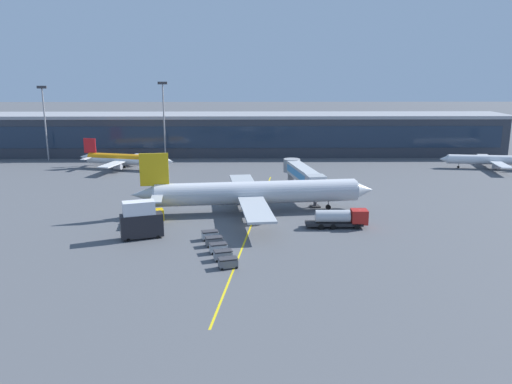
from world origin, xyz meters
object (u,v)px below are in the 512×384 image
fuel_tanker (341,218)px  baggage_cart_2 (218,248)px  baggage_cart_0 (228,263)px  catering_lift (141,220)px  baggage_cart_3 (214,241)px  main_airliner (255,192)px  crew_van (149,215)px  commuter_jet_near (491,160)px  commuter_jet_far (126,159)px  baggage_cart_4 (210,235)px  baggage_cart_1 (223,255)px

fuel_tanker → baggage_cart_2: bearing=-149.3°
baggage_cart_0 → catering_lift: bearing=138.3°
baggage_cart_2 → baggage_cart_3: size_ratio=1.00×
fuel_tanker → catering_lift: size_ratio=1.49×
main_airliner → baggage_cart_3: (-6.75, -19.47, -3.15)m
baggage_cart_0 → baggage_cart_3: size_ratio=1.00×
main_airliner → crew_van: 20.71m
fuel_tanker → crew_van: 34.49m
fuel_tanker → commuter_jet_near: bearing=46.4°
commuter_jet_far → baggage_cart_4: bearing=-65.3°
main_airliner → baggage_cart_0: size_ratio=15.99×
baggage_cart_4 → crew_van: bearing=140.5°
crew_van → commuter_jet_far: size_ratio=0.19×
baggage_cart_3 → baggage_cart_2: bearing=-74.4°
fuel_tanker → baggage_cart_0: bearing=-135.8°
catering_lift → crew_van: bearing=93.1°
baggage_cart_3 → baggage_cart_4: size_ratio=1.00×
commuter_jet_far → crew_van: bearing=-72.5°
main_airliner → baggage_cart_2: main_airliner is taller
commuter_jet_far → commuter_jet_near: size_ratio=1.01×
baggage_cart_1 → baggage_cart_2: same height
main_airliner → baggage_cart_3: main_airliner is taller
catering_lift → baggage_cart_1: bearing=-35.9°
crew_van → baggage_cart_1: 23.86m
baggage_cart_1 → catering_lift: bearing=144.1°
baggage_cart_0 → fuel_tanker: bearing=44.2°
crew_van → baggage_cart_0: (15.27, -22.09, -0.53)m
baggage_cart_2 → baggage_cart_0: bearing=-74.4°
fuel_tanker → main_airliner: bearing=145.4°
fuel_tanker → crew_van: bearing=174.0°
main_airliner → baggage_cart_2: size_ratio=15.99×
catering_lift → baggage_cart_3: 13.03m
commuter_jet_near → crew_van: bearing=-149.6°
baggage_cart_0 → baggage_cart_1: size_ratio=1.00×
crew_van → baggage_cart_1: bearing=-52.8°
main_airliner → catering_lift: main_airliner is taller
baggage_cart_3 → commuter_jet_far: bearing=114.3°
crew_van → commuter_jet_far: bearing=107.5°
commuter_jet_far → baggage_cart_2: bearing=-66.1°
catering_lift → baggage_cart_3: size_ratio=2.44×
crew_van → commuter_jet_far: commuter_jet_far is taller
main_airliner → baggage_cart_4: 18.34m
baggage_cart_4 → commuter_jet_far: bearing=114.7°
catering_lift → commuter_jet_far: size_ratio=0.26×
baggage_cart_3 → baggage_cart_1: bearing=-74.4°
fuel_tanker → baggage_cart_3: bearing=-156.8°
crew_van → baggage_cart_1: size_ratio=1.82×
catering_lift → baggage_cart_4: 11.61m
baggage_cart_0 → baggage_cart_2: bearing=105.6°
crew_van → baggage_cart_3: bearing=-45.3°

